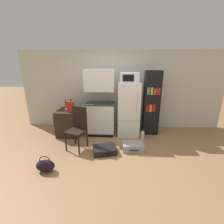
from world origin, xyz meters
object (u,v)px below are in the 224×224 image
at_px(kitchen_hutch, 100,106).
at_px(bottle_green_tall, 72,106).
at_px(refrigerator, 129,109).
at_px(water_bottle_front, 142,135).
at_px(bookshelf, 151,103).
at_px(bottle_wine_dark, 71,105).
at_px(bottle_olive_oil, 66,105).
at_px(bowl, 67,109).
at_px(cereal_box, 71,107).
at_px(handbag, 45,166).
at_px(chair, 78,125).
at_px(suitcase_large_flat, 133,146).
at_px(microwave, 130,78).
at_px(suitcase_small_flat, 105,150).
at_px(side_table, 70,122).

distance_m(kitchen_hutch, bottle_green_tall, 0.82).
relative_size(refrigerator, water_bottle_front, 5.48).
bearing_deg(bookshelf, bottle_wine_dark, -178.47).
xyz_separation_m(kitchen_hutch, bottle_olive_oil, (-1.04, 0.09, -0.00)).
relative_size(bottle_wine_dark, bowl, 1.88).
bearing_deg(cereal_box, kitchen_hutch, 19.79).
xyz_separation_m(bowl, handbag, (0.09, -1.70, -0.65)).
relative_size(bottle_olive_oil, handbag, 0.73).
height_order(bookshelf, water_bottle_front, bookshelf).
height_order(refrigerator, chair, refrigerator).
bearing_deg(bottle_wine_dark, cereal_box, -73.71).
relative_size(bowl, suitcase_large_flat, 0.31).
relative_size(bottle_green_tall, bowl, 1.77).
height_order(bookshelf, bottle_green_tall, bookshelf).
distance_m(refrigerator, bowl, 1.76).
xyz_separation_m(microwave, suitcase_small_flat, (-0.60, -1.04, -1.60)).
relative_size(suitcase_small_flat, water_bottle_front, 2.19).
relative_size(suitcase_small_flat, handbag, 1.71).
distance_m(refrigerator, bottle_wine_dark, 1.69).
bearing_deg(bookshelf, chair, -153.99).
bearing_deg(bookshelf, bottle_green_tall, -175.73).
distance_m(bookshelf, cereal_box, 2.29).
height_order(refrigerator, bottle_wine_dark, refrigerator).
height_order(microwave, water_bottle_front, microwave).
relative_size(kitchen_hutch, microwave, 3.78).
distance_m(chair, handbag, 1.14).
bearing_deg(suitcase_large_flat, microwave, 91.39).
bearing_deg(bookshelf, kitchen_hutch, -175.91).
bearing_deg(bottle_wine_dark, bookshelf, 1.53).
xyz_separation_m(bowl, water_bottle_front, (2.16, -0.24, -0.65)).
relative_size(kitchen_hutch, suitcase_small_flat, 3.07).
xyz_separation_m(cereal_box, water_bottle_front, (1.99, -0.04, -0.78)).
relative_size(microwave, chair, 0.48).
height_order(side_table, chair, chair).
distance_m(bottle_wine_dark, suitcase_small_flat, 1.75).
bearing_deg(kitchen_hutch, chair, -117.89).
distance_m(bottle_green_tall, water_bottle_front, 2.18).
relative_size(refrigerator, bowl, 9.79).
xyz_separation_m(bookshelf, chair, (-1.92, -0.94, -0.33)).
bearing_deg(kitchen_hutch, bowl, -175.24).
xyz_separation_m(side_table, suitcase_large_flat, (1.79, -0.82, -0.29)).
relative_size(bookshelf, suitcase_large_flat, 3.62).
distance_m(bowl, suitcase_large_flat, 2.13).
height_order(bottle_wine_dark, bottle_green_tall, bottle_wine_dark).
relative_size(refrigerator, cereal_box, 5.13).
xyz_separation_m(kitchen_hutch, chair, (-0.44, -0.83, -0.26)).
distance_m(suitcase_small_flat, water_bottle_front, 1.23).
xyz_separation_m(microwave, bottle_olive_oil, (-1.86, 0.10, -0.81)).
xyz_separation_m(cereal_box, suitcase_small_flat, (1.00, -0.78, -0.83)).
bearing_deg(refrigerator, bottle_green_tall, -178.15).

